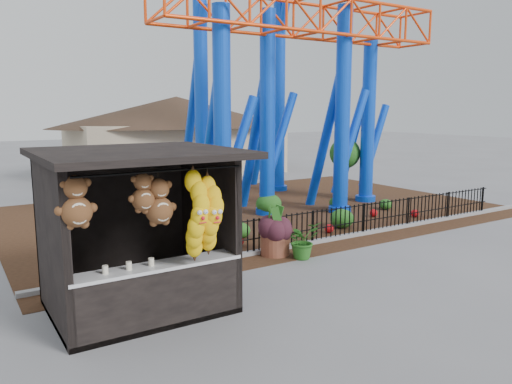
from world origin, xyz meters
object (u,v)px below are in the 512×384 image
potted_plant (302,240)px  terracotta_planter (275,244)px  prize_booth (141,235)px  roller_coaster (277,40)px

potted_plant → terracotta_planter: bearing=119.7°
terracotta_planter → potted_plant: potted_plant is taller
prize_booth → potted_plant: (4.73, 1.20, -1.05)m
potted_plant → prize_booth: bearing=-172.0°
prize_booth → potted_plant: bearing=14.2°
prize_booth → roller_coaster: bearing=42.1°
terracotta_planter → potted_plant: size_ratio=0.79×
potted_plant → roller_coaster: bearing=54.8°
prize_booth → terracotta_planter: prize_booth is taller
roller_coaster → terracotta_planter: bearing=-124.8°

